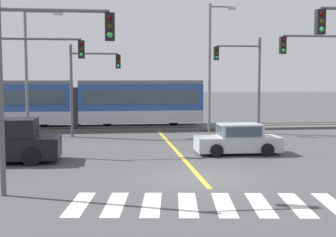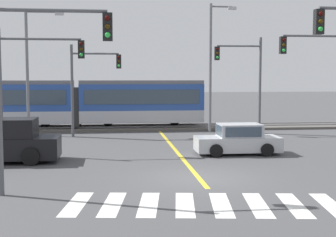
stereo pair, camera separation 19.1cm
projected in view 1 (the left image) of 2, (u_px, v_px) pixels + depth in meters
ground_plane at (200, 178)px, 17.88m from camera, size 200.00×200.00×0.00m
track_bed at (156, 127)px, 35.04m from camera, size 120.00×4.00×0.18m
rail_near at (157, 126)px, 34.31m from camera, size 120.00×0.08×0.10m
rail_far at (155, 124)px, 35.74m from camera, size 120.00×0.08×0.10m
light_rail_tram at (76, 102)px, 34.14m from camera, size 18.50×2.64×3.43m
crosswalk_stripe_0 at (79, 204)px, 14.21m from camera, size 0.93×2.85×0.01m
crosswalk_stripe_1 at (115, 204)px, 14.20m from camera, size 0.93×2.85×0.01m
crosswalk_stripe_2 at (152, 204)px, 14.18m from camera, size 0.93×2.85×0.01m
crosswalk_stripe_3 at (188, 204)px, 14.17m from camera, size 0.93×2.85×0.01m
crosswalk_stripe_4 at (224, 204)px, 14.16m from camera, size 0.93×2.85×0.01m
crosswalk_stripe_5 at (260, 205)px, 14.15m from camera, size 0.93×2.85×0.01m
crosswalk_stripe_6 at (297, 205)px, 14.13m from camera, size 0.93×2.85×0.01m
crosswalk_stripe_7 at (333, 205)px, 14.12m from camera, size 0.93×2.85×0.01m
lane_centre_line at (176, 150)px, 24.60m from camera, size 0.20×17.13×0.01m
sedan_crossing at (238, 140)px, 23.41m from camera, size 4.22×1.95×1.52m
pickup_truck at (2, 144)px, 21.04m from camera, size 5.41×2.27×1.98m
traffic_light_mid_left at (29, 72)px, 23.22m from camera, size 4.25×0.38×6.25m
traffic_light_far_left at (88, 77)px, 30.05m from camera, size 3.25×0.38×5.92m
traffic_light_far_right at (245, 72)px, 31.62m from camera, size 3.25×0.38×6.52m
traffic_light_mid_right at (329, 69)px, 24.99m from camera, size 4.25×0.38×6.37m
traffic_light_near_left at (38, 65)px, 15.00m from camera, size 3.75×0.38×6.48m
street_lamp_west at (30, 63)px, 30.53m from camera, size 2.52×0.28×8.28m
street_lamp_centre at (212, 61)px, 32.37m from camera, size 1.87×0.28×8.87m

